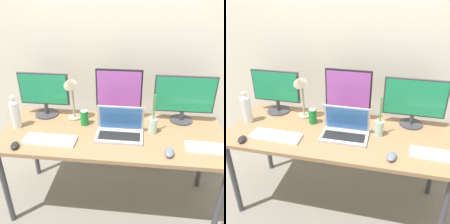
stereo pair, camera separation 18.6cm
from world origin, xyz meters
TOP-DOWN VIEW (x-y plane):
  - ground_plane at (0.00, 0.00)m, footprint 16.00×16.00m
  - wall_back at (0.00, 0.59)m, footprint 7.00×0.08m
  - work_desk at (0.00, 0.00)m, footprint 1.73×0.70m
  - monitor_left at (-0.61, 0.23)m, footprint 0.43×0.20m
  - monitor_center at (0.03, 0.25)m, footprint 0.38×0.18m
  - monitor_right at (0.56, 0.25)m, footprint 0.49×0.19m
  - laptop_silver at (0.06, -0.03)m, footprint 0.35×0.21m
  - keyboard_main at (0.73, -0.14)m, footprint 0.38×0.14m
  - keyboard_aux at (-0.44, -0.17)m, footprint 0.39×0.14m
  - mouse_by_keyboard at (-0.66, -0.27)m, footprint 0.08×0.10m
  - mouse_by_laptop at (0.42, -0.24)m, footprint 0.08×0.12m
  - water_bottle at (-0.77, -0.00)m, footprint 0.07×0.07m
  - soda_can_near_keyboard at (-0.24, 0.10)m, footprint 0.07×0.07m
  - bamboo_vase at (0.31, 0.03)m, footprint 0.07×0.07m
  - desk_lamp at (-0.35, 0.15)m, footprint 0.11×0.18m

SIDE VIEW (x-z plane):
  - ground_plane at x=0.00m, z-range 0.00..0.00m
  - work_desk at x=0.00m, z-range 0.31..1.05m
  - keyboard_main at x=0.73m, z-range 0.74..0.76m
  - keyboard_aux at x=-0.44m, z-range 0.74..0.76m
  - mouse_by_keyboard at x=-0.66m, z-range 0.74..0.77m
  - mouse_by_laptop at x=0.42m, z-range 0.74..0.78m
  - laptop_silver at x=0.06m, z-range 0.68..0.91m
  - soda_can_near_keyboard at x=-0.24m, z-range 0.74..0.87m
  - bamboo_vase at x=0.31m, z-range 0.65..0.97m
  - water_bottle at x=-0.77m, z-range 0.73..1.00m
  - monitor_left at x=-0.61m, z-range 0.75..1.14m
  - monitor_right at x=0.56m, z-range 0.76..1.15m
  - monitor_center at x=0.03m, z-range 0.76..1.19m
  - desk_lamp at x=-0.35m, z-range 0.81..1.21m
  - wall_back at x=0.00m, z-range 0.00..2.60m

